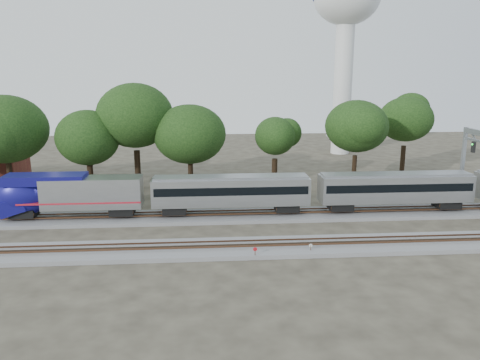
# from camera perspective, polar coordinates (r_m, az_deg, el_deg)

# --- Properties ---
(ground) EXTENTS (160.00, 160.00, 0.00)m
(ground) POSITION_cam_1_polar(r_m,az_deg,el_deg) (47.73, -3.97, -6.86)
(ground) COLOR #383328
(ground) RESTS_ON ground
(track_far) EXTENTS (160.00, 5.00, 0.73)m
(track_far) POSITION_cam_1_polar(r_m,az_deg,el_deg) (53.35, -4.03, -4.47)
(track_far) COLOR slate
(track_far) RESTS_ON ground
(track_near) EXTENTS (160.00, 5.00, 0.73)m
(track_near) POSITION_cam_1_polar(r_m,az_deg,el_deg) (43.91, -3.93, -8.38)
(track_near) COLOR slate
(track_near) RESTS_ON ground
(train) EXTENTS (110.45, 3.15, 4.65)m
(train) POSITION_cam_1_polar(r_m,az_deg,el_deg) (61.22, 26.73, -0.63)
(train) COLOR #B5B8BD
(train) RESTS_ON ground
(switch_stand_red) EXTENTS (0.36, 0.09, 1.13)m
(switch_stand_red) POSITION_cam_1_polar(r_m,az_deg,el_deg) (41.81, 1.85, -8.72)
(switch_stand_red) COLOR #512D19
(switch_stand_red) RESTS_ON ground
(switch_stand_white) EXTENTS (0.32, 0.07, 1.01)m
(switch_stand_white) POSITION_cam_1_polar(r_m,az_deg,el_deg) (43.38, 8.61, -8.16)
(switch_stand_white) COLOR #512D19
(switch_stand_white) RESTS_ON ground
(switch_lever) EXTENTS (0.55, 0.40, 0.30)m
(switch_lever) POSITION_cam_1_polar(r_m,az_deg,el_deg) (42.98, 3.48, -8.94)
(switch_lever) COLOR #512D19
(switch_lever) RESTS_ON ground
(water_tower) EXTENTS (12.92, 12.92, 35.78)m
(water_tower) POSITION_cam_1_polar(r_m,az_deg,el_deg) (97.38, 12.80, 18.78)
(water_tower) COLOR silver
(water_tower) RESTS_ON ground
(tree_1) EXTENTS (8.97, 8.97, 12.65)m
(tree_1) POSITION_cam_1_polar(r_m,az_deg,el_deg) (69.83, -26.77, 5.55)
(tree_1) COLOR black
(tree_1) RESTS_ON ground
(tree_2) EXTENTS (7.84, 7.84, 11.05)m
(tree_2) POSITION_cam_1_polar(r_m,az_deg,el_deg) (65.54, -18.07, 4.91)
(tree_2) COLOR black
(tree_2) RESTS_ON ground
(tree_3) EXTENTS (10.61, 10.61, 14.96)m
(tree_3) POSITION_cam_1_polar(r_m,az_deg,el_deg) (65.75, -12.67, 7.67)
(tree_3) COLOR black
(tree_3) RESTS_ON ground
(tree_4) EXTENTS (8.16, 8.16, 11.50)m
(tree_4) POSITION_cam_1_polar(r_m,az_deg,el_deg) (63.80, -6.15, 5.56)
(tree_4) COLOR black
(tree_4) RESTS_ON ground
(tree_5) EXTENTS (7.36, 7.36, 10.38)m
(tree_5) POSITION_cam_1_polar(r_m,az_deg,el_deg) (67.73, 4.30, 5.36)
(tree_5) COLOR black
(tree_5) RESTS_ON ground
(tree_6) EXTENTS (9.04, 9.04, 12.75)m
(tree_6) POSITION_cam_1_polar(r_m,az_deg,el_deg) (67.16, 14.02, 6.37)
(tree_6) COLOR black
(tree_6) RESTS_ON ground
(tree_7) EXTENTS (9.18, 9.18, 12.94)m
(tree_7) POSITION_cam_1_polar(r_m,az_deg,el_deg) (77.88, 19.56, 6.98)
(tree_7) COLOR black
(tree_7) RESTS_ON ground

